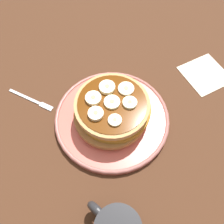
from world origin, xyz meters
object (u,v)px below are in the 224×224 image
banana_slice_1 (107,87)px  banana_slice_6 (115,120)px  banana_slice_5 (127,89)px  banana_slice_3 (96,114)px  pancake_stack (112,110)px  banana_slice_4 (130,103)px  banana_slice_2 (93,98)px  plate (112,118)px  banana_slice_0 (113,102)px  fork (33,100)px  napkin (205,74)px

banana_slice_1 → banana_slice_6: (-6.54, 5.00, -0.15)cm
banana_slice_5 → banana_slice_3: bearing=84.1°
pancake_stack → banana_slice_6: 5.49cm
banana_slice_6 → banana_slice_4: bearing=-86.3°
banana_slice_2 → banana_slice_3: size_ratio=1.06×
plate → banana_slice_3: 8.36cm
plate → banana_slice_2: banana_slice_2 is taller
banana_slice_0 → banana_slice_5: bearing=-90.8°
pancake_stack → fork: 20.96cm
plate → napkin: size_ratio=2.45×
pancake_stack → plate: bearing=39.7°
banana_slice_2 → banana_slice_4: bearing=-146.9°
pancake_stack → napkin: size_ratio=1.62×
banana_slice_0 → banana_slice_2: size_ratio=1.00×
pancake_stack → banana_slice_5: (-0.24, -4.64, 3.34)cm
banana_slice_2 → napkin: 32.70cm
banana_slice_3 → banana_slice_4: (-3.57, -6.69, -0.09)cm
pancake_stack → napkin: bearing=-110.0°
banana_slice_0 → plate: bearing=38.8°
banana_slice_6 → fork: banana_slice_6 is taller
banana_slice_6 → fork: bearing=15.6°
pancake_stack → banana_slice_4: 5.03cm
banana_slice_3 → banana_slice_5: 9.06cm
banana_slice_5 → banana_slice_2: bearing=59.3°
banana_slice_3 → banana_slice_2: bearing=-39.2°
banana_slice_2 → banana_slice_3: same height
banana_slice_2 → banana_slice_6: (-6.89, 0.96, -0.11)cm
pancake_stack → banana_slice_3: (0.69, 4.37, 3.50)cm
banana_slice_6 → plate: bearing=-41.2°
napkin → fork: bearing=51.8°
banana_slice_5 → banana_slice_4: bearing=138.7°
pancake_stack → banana_slice_5: size_ratio=5.01×
banana_slice_5 → banana_slice_6: bearing=111.5°
banana_slice_1 → banana_slice_4: size_ratio=1.14×
banana_slice_5 → napkin: size_ratio=0.32×
banana_slice_2 → banana_slice_5: bearing=-120.7°
banana_slice_5 → banana_slice_6: 8.11cm
banana_slice_0 → banana_slice_3: banana_slice_3 is taller
banana_slice_2 → napkin: size_ratio=0.32×
banana_slice_1 → fork: 20.30cm
pancake_stack → banana_slice_3: banana_slice_3 is taller
banana_slice_2 → banana_slice_3: bearing=140.8°
banana_slice_0 → banana_slice_1: bearing=-29.2°
pancake_stack → banana_slice_1: bearing=-32.2°
banana_slice_4 → fork: size_ratio=0.24×
plate → banana_slice_4: banana_slice_4 is taller
banana_slice_0 → fork: (18.64, 9.10, -7.65)cm
banana_slice_2 → fork: (14.80, 7.02, -7.74)cm
banana_slice_1 → banana_slice_5: bearing=-144.5°
banana_slice_1 → fork: bearing=36.1°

